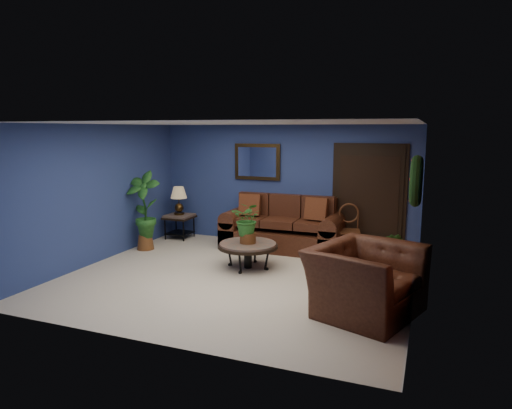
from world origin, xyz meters
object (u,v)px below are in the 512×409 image
at_px(table_lamp, 179,197).
at_px(armchair, 365,280).
at_px(coffee_table, 248,246).
at_px(end_table, 179,220).
at_px(side_chair, 349,226).
at_px(sofa, 284,231).

height_order(table_lamp, armchair, table_lamp).
bearing_deg(coffee_table, end_table, 146.42).
bearing_deg(table_lamp, side_chair, 1.09).
bearing_deg(end_table, sofa, 0.96).
bearing_deg(side_chair, table_lamp, 168.98).
bearing_deg(end_table, table_lamp, 135.00).
bearing_deg(table_lamp, sofa, 0.96).
bearing_deg(sofa, side_chair, 1.32).
bearing_deg(end_table, armchair, -32.01).
bearing_deg(armchair, coffee_table, 79.37).
distance_m(table_lamp, armchair, 5.27).
relative_size(sofa, coffee_table, 2.30).
distance_m(end_table, armchair, 5.25).
bearing_deg(table_lamp, armchair, -32.01).
bearing_deg(coffee_table, side_chair, 46.76).
xyz_separation_m(end_table, table_lamp, (-0.00, 0.00, 0.52)).
height_order(coffee_table, table_lamp, table_lamp).
distance_m(end_table, table_lamp, 0.52).
bearing_deg(sofa, table_lamp, -179.04).
xyz_separation_m(sofa, end_table, (-2.42, -0.04, 0.05)).
distance_m(coffee_table, side_chair, 2.16).
distance_m(coffee_table, table_lamp, 2.76).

